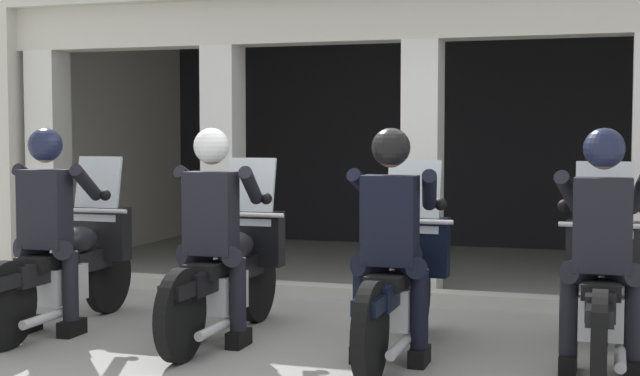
# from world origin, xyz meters

# --- Properties ---
(ground_plane) EXTENTS (80.00, 80.00, 0.00)m
(ground_plane) POSITION_xyz_m (0.00, 3.00, 0.00)
(ground_plane) COLOR gray
(station_building) EXTENTS (9.35, 4.37, 3.01)m
(station_building) POSITION_xyz_m (0.35, 4.48, 1.91)
(station_building) COLOR black
(station_building) RESTS_ON ground
(kerb_strip) EXTENTS (8.85, 0.24, 0.12)m
(kerb_strip) POSITION_xyz_m (0.35, 1.84, 0.06)
(kerb_strip) COLOR #B7B5AD
(kerb_strip) RESTS_ON ground
(motorcycle_far_left) EXTENTS (0.62, 2.04, 1.35)m
(motorcycle_far_left) POSITION_xyz_m (-2.03, 0.03, 0.50)
(motorcycle_far_left) COLOR black
(motorcycle_far_left) RESTS_ON ground
(police_officer_far_left) EXTENTS (0.63, 0.61, 1.58)m
(police_officer_far_left) POSITION_xyz_m (-2.03, -0.26, 0.94)
(police_officer_far_left) COLOR black
(police_officer_far_left) RESTS_ON ground
(motorcycle_center_left) EXTENTS (0.62, 2.04, 1.35)m
(motorcycle_center_left) POSITION_xyz_m (-0.68, 0.08, 0.50)
(motorcycle_center_left) COLOR black
(motorcycle_center_left) RESTS_ON ground
(police_officer_center_left) EXTENTS (0.63, 0.61, 1.58)m
(police_officer_center_left) POSITION_xyz_m (-0.68, -0.20, 0.94)
(police_officer_center_left) COLOR black
(police_officer_center_left) RESTS_ON ground
(motorcycle_center_right) EXTENTS (0.62, 2.04, 1.35)m
(motorcycle_center_right) POSITION_xyz_m (0.68, -0.03, 0.50)
(motorcycle_center_right) COLOR black
(motorcycle_center_right) RESTS_ON ground
(police_officer_center_right) EXTENTS (0.63, 0.61, 1.58)m
(police_officer_center_right) POSITION_xyz_m (0.68, -0.32, 0.94)
(police_officer_center_right) COLOR black
(police_officer_center_right) RESTS_ON ground
(motorcycle_far_right) EXTENTS (0.62, 2.04, 1.35)m
(motorcycle_far_right) POSITION_xyz_m (2.03, 0.08, 0.50)
(motorcycle_far_right) COLOR black
(motorcycle_far_right) RESTS_ON ground
(police_officer_far_right) EXTENTS (0.63, 0.61, 1.58)m
(police_officer_far_right) POSITION_xyz_m (2.03, -0.20, 0.94)
(police_officer_far_right) COLOR black
(police_officer_far_right) RESTS_ON ground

